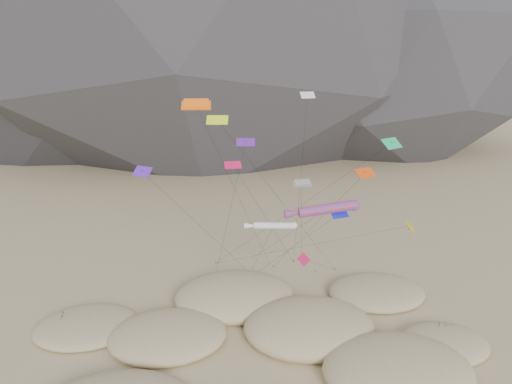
# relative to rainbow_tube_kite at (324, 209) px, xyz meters

# --- Properties ---
(ground) EXTENTS (500.00, 500.00, 0.00)m
(ground) POSITION_rel_rainbow_tube_kite_xyz_m (-4.93, -7.64, -13.60)
(ground) COLOR #CCB789
(ground) RESTS_ON ground
(dunes) EXTENTS (47.40, 36.37, 3.98)m
(dunes) POSITION_rel_rainbow_tube_kite_xyz_m (-6.83, -3.66, -12.85)
(dunes) COLOR #CCB789
(dunes) RESTS_ON ground
(dune_grass) EXTENTS (42.24, 29.69, 1.55)m
(dune_grass) POSITION_rel_rainbow_tube_kite_xyz_m (-5.72, -3.76, -12.75)
(dune_grass) COLOR black
(dune_grass) RESTS_ON ground
(kite_stakes) EXTENTS (20.06, 5.69, 0.30)m
(kite_stakes) POSITION_rel_rainbow_tube_kite_xyz_m (-3.70, 14.91, -13.45)
(kite_stakes) COLOR #3F2D1E
(kite_stakes) RESTS_ON ground
(rainbow_tube_kite) EXTENTS (8.49, 19.87, 14.51)m
(rainbow_tube_kite) POSITION_rel_rainbow_tube_kite_xyz_m (0.00, 0.00, 0.00)
(rainbow_tube_kite) COLOR red
(rainbow_tube_kite) RESTS_ON ground
(white_tube_kite) EXTENTS (5.73, 10.17, 11.31)m
(white_tube_kite) POSITION_rel_rainbow_tube_kite_xyz_m (-4.80, 3.84, -2.90)
(white_tube_kite) COLOR silver
(white_tube_kite) RESTS_ON ground
(orange_parafoil) EXTENTS (12.22, 14.40, 25.07)m
(orange_parafoil) POSITION_rel_rainbow_tube_kite_xyz_m (-12.80, 2.94, 10.67)
(orange_parafoil) COLOR #FF620D
(orange_parafoil) RESTS_ON ground
(multi_parafoil) EXTENTS (4.76, 12.74, 15.80)m
(multi_parafoil) POSITION_rel_rainbow_tube_kite_xyz_m (-1.26, 4.38, 1.59)
(multi_parafoil) COLOR red
(multi_parafoil) RESTS_ON ground
(delta_kites) EXTENTS (32.91, 22.00, 25.02)m
(delta_kites) POSITION_rel_rainbow_tube_kite_xyz_m (-0.80, 3.89, 2.77)
(delta_kites) COLOR silver
(delta_kites) RESTS_ON ground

